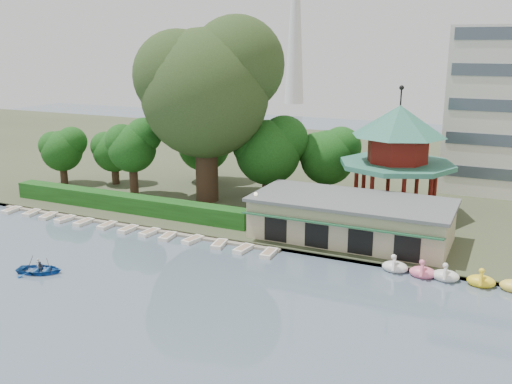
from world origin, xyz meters
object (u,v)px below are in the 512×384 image
Objects in this scene: boathouse at (351,218)px; rowboat_with_passengers at (39,267)px; pavilion at (398,149)px; dock at (130,225)px; big_tree at (208,84)px.

rowboat_with_passengers is (-21.09, -18.06, -1.83)m from boathouse.
rowboat_with_passengers is (-23.09, -28.08, -6.94)m from pavilion.
boathouse is at bearing 12.24° from dock.
rowboat_with_passengers is (0.91, -13.28, 0.42)m from dock.
dock is 29.14m from pavilion.
boathouse is 27.82m from rowboat_with_passengers.
boathouse is 1.38× the size of pavilion.
dock is 5.53× the size of rowboat_with_passengers.
boathouse is at bearing 40.57° from rowboat_with_passengers.
boathouse reaches higher than rowboat_with_passengers.
dock is 22.62m from boathouse.
rowboat_with_passengers is at bearing -139.43° from boathouse.
dock is at bearing -148.34° from pavilion.
boathouse is 22.92m from big_tree.
big_tree reaches higher than dock.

